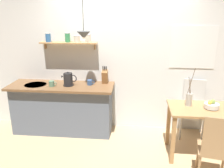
% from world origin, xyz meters
% --- Properties ---
extents(ground_plane, '(14.00, 14.00, 0.00)m').
position_xyz_m(ground_plane, '(0.00, 0.00, 0.00)').
color(ground_plane, tan).
extents(back_wall, '(6.80, 0.11, 2.70)m').
position_xyz_m(back_wall, '(0.21, 0.65, 1.35)').
color(back_wall, white).
rests_on(back_wall, ground_plane).
extents(kitchen_counter, '(1.83, 0.63, 0.89)m').
position_xyz_m(kitchen_counter, '(-1.00, 0.32, 0.45)').
color(kitchen_counter, slate).
rests_on(kitchen_counter, ground_plane).
extents(wall_shelf, '(0.99, 0.20, 0.29)m').
position_xyz_m(wall_shelf, '(-0.86, 0.49, 1.64)').
color(wall_shelf, tan).
extents(dining_table, '(0.90, 0.63, 0.77)m').
position_xyz_m(dining_table, '(1.25, -0.23, 0.63)').
color(dining_table, tan).
rests_on(dining_table, ground_plane).
extents(dining_chair_near, '(0.45, 0.45, 0.96)m').
position_xyz_m(dining_chair_near, '(1.29, -0.87, 0.52)').
color(dining_chair_near, tan).
rests_on(dining_chair_near, ground_plane).
extents(dining_chair_far, '(0.49, 0.51, 0.99)m').
position_xyz_m(dining_chair_far, '(1.31, 0.43, 0.53)').
color(dining_chair_far, silver).
rests_on(dining_chair_far, ground_plane).
extents(fruit_bowl, '(0.21, 0.21, 0.14)m').
position_xyz_m(fruit_bowl, '(1.39, -0.24, 0.83)').
color(fruit_bowl, silver).
rests_on(fruit_bowl, dining_table).
extents(twig_vase, '(0.10, 0.09, 0.56)m').
position_xyz_m(twig_vase, '(1.09, -0.15, 0.88)').
color(twig_vase, '#B7B2A8').
rests_on(twig_vase, dining_table).
extents(electric_kettle, '(0.27, 0.18, 0.24)m').
position_xyz_m(electric_kettle, '(-0.86, 0.28, 1.00)').
color(electric_kettle, black).
rests_on(electric_kettle, kitchen_counter).
extents(knife_block, '(0.10, 0.19, 0.32)m').
position_xyz_m(knife_block, '(-0.25, 0.48, 1.02)').
color(knife_block, '#9E6B3D').
rests_on(knife_block, kitchen_counter).
extents(coffee_mug_by_sink, '(0.13, 0.09, 0.10)m').
position_xyz_m(coffee_mug_by_sink, '(-1.13, 0.21, 0.94)').
color(coffee_mug_by_sink, slate).
rests_on(coffee_mug_by_sink, kitchen_counter).
extents(coffee_mug_spare, '(0.13, 0.10, 0.09)m').
position_xyz_m(coffee_mug_spare, '(-0.50, 0.36, 0.93)').
color(coffee_mug_spare, '#3D5B89').
rests_on(coffee_mug_spare, kitchen_counter).
extents(pendant_lamp, '(0.22, 0.22, 0.58)m').
position_xyz_m(pendant_lamp, '(-0.54, 0.19, 1.77)').
color(pendant_lamp, black).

